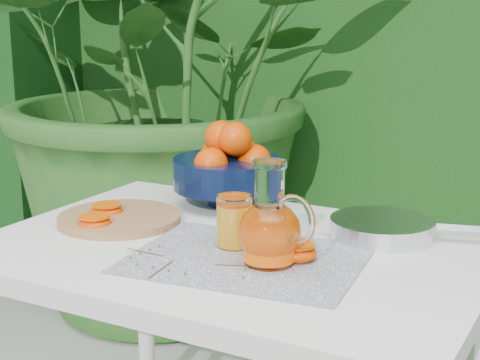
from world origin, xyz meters
The scene contains 11 objects.
hedge_backdrop centered at (0.06, 2.06, 1.19)m, with size 8.00×1.65×2.50m.
potted_plant_left centered at (-0.83, 1.26, 1.00)m, with size 2.00×2.00×2.00m, color #216022.
white_table centered at (0.11, 0.05, 0.67)m, with size 1.00×0.70×0.75m.
placemat centered at (0.17, -0.02, 0.75)m, with size 0.43×0.34×0.00m, color #0B1340.
cutting_board centered at (-0.20, 0.06, 0.76)m, with size 0.27×0.27×0.02m, color #A46B4A.
fruit_bowl centered at (-0.06, 0.31, 0.84)m, with size 0.29×0.29×0.21m.
juice_pitcher centered at (0.22, -0.03, 0.82)m, with size 0.18×0.15×0.19m.
juice_tumbler centered at (0.11, 0.03, 0.80)m, with size 0.08×0.08×0.10m.
saute_pan centered at (0.35, 0.24, 0.77)m, with size 0.40×0.27×0.04m.
orange_halves centered at (-0.06, 0.03, 0.77)m, with size 0.58×0.17×0.04m.
thyme_sprigs centered at (0.08, -0.10, 0.76)m, with size 0.30×0.20×0.01m.
Camera 1 is at (0.79, -1.18, 1.22)m, focal length 55.00 mm.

